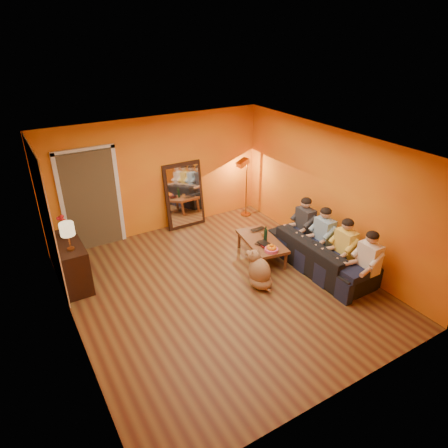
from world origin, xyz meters
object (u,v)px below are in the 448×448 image
sofa (321,253)px  dog (260,269)px  table_lamp (69,237)px  person_mid_left (345,249)px  floor_lamp (246,188)px  vase (64,232)px  person_mid_right (324,236)px  mirror_frame (184,195)px  sideboard (72,263)px  coffee_table (261,249)px  tumbler (263,234)px  laptop (259,230)px  wine_bottle (266,234)px  person_far_right (305,225)px  person_far_left (368,263)px

sofa → dog: size_ratio=3.15×
table_lamp → person_mid_left: bearing=-25.5°
floor_lamp → vase: 4.36m
person_mid_left → person_mid_right: 0.55m
person_mid_left → mirror_frame: bearing=114.5°
mirror_frame → person_mid_right: 3.32m
sideboard → floor_lamp: 4.41m
table_lamp → person_mid_left: table_lamp is taller
mirror_frame → person_mid_left: size_ratio=1.25×
coffee_table → floor_lamp: 2.11m
sofa → tumbler: sofa is taller
sideboard → sofa: (4.24, -1.93, -0.10)m
mirror_frame → floor_lamp: 1.56m
table_lamp → tumbler: size_ratio=5.74×
sofa → vase: size_ratio=11.60×
table_lamp → laptop: 3.73m
wine_bottle → tumbler: size_ratio=3.49×
person_far_right → tumbler: 0.87m
table_lamp → person_mid_left: 4.87m
coffee_table → person_far_left: person_far_left is taller
mirror_frame → person_far_right: bearing=-56.2°
person_far_left → person_mid_left: same height
sofa → floor_lamp: 2.76m
laptop → vase: size_ratio=1.68×
mirror_frame → table_lamp: (-2.79, -1.38, 0.34)m
mirror_frame → person_far_right: 2.85m
floor_lamp → dog: (-1.45, -2.62, -0.36)m
sideboard → vase: 0.58m
table_lamp → coffee_table: size_ratio=0.42×
sideboard → sofa: bearing=-24.5°
tumbler → mirror_frame: bearing=111.4°
mirror_frame → person_far_left: mirror_frame is taller
floor_lamp → person_far_right: (0.05, -2.08, -0.11)m
coffee_table → person_mid_right: person_mid_right is taller
dog → person_far_left: 1.88m
person_mid_left → tumbler: size_ratio=13.72×
vase → sideboard: bearing=-90.0°
laptop → vase: bearing=163.3°
floor_lamp → person_far_right: floor_lamp is taller
sideboard → person_far_left: (4.37, -2.93, 0.18)m
coffee_table → person_far_right: bearing=-4.8°
coffee_table → wine_bottle: 0.37m
person_far_right → mirror_frame: bearing=123.8°
sofa → person_mid_right: bearing=-52.4°
sideboard → person_far_left: bearing=-33.9°
sideboard → coffee_table: (3.46, -1.06, -0.21)m
dog → person_mid_right: bearing=-17.4°
dog → person_mid_right: person_mid_right is taller
sofa → tumbler: (-0.66, 0.99, 0.13)m
floor_lamp → laptop: (-0.68, -1.51, -0.29)m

